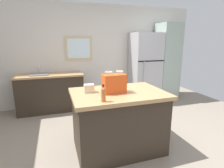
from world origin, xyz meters
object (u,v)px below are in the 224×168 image
at_px(kitchen_island, 118,121).
at_px(refrigerator, 145,68).
at_px(tall_cabinet, 166,62).
at_px(bottle, 103,94).
at_px(small_box, 89,88).
at_px(shopping_bag, 114,84).
at_px(ear_defenders, 119,85).

xyz_separation_m(kitchen_island, refrigerator, (1.48, 1.94, 0.47)).
distance_m(kitchen_island, tall_cabinet, 2.96).
bearing_deg(refrigerator, kitchen_island, -127.34).
bearing_deg(bottle, small_box, 100.78).
distance_m(kitchen_island, refrigerator, 2.49).
xyz_separation_m(kitchen_island, small_box, (-0.41, 0.11, 0.51)).
xyz_separation_m(refrigerator, shopping_bag, (-1.56, -1.97, 0.12)).
height_order(tall_cabinet, shopping_bag, tall_cabinet).
xyz_separation_m(shopping_bag, bottle, (-0.25, -0.32, -0.04)).
bearing_deg(kitchen_island, refrigerator, 52.66).
distance_m(shopping_bag, ear_defenders, 0.38).
relative_size(small_box, ear_defenders, 0.68).
xyz_separation_m(refrigerator, tall_cabinet, (0.67, 0.00, 0.13)).
height_order(shopping_bag, bottle, shopping_bag).
bearing_deg(kitchen_island, small_box, 165.08).
distance_m(kitchen_island, bottle, 0.72).
relative_size(tall_cabinet, shopping_bag, 6.40).
relative_size(shopping_bag, bottle, 1.52).
height_order(kitchen_island, refrigerator, refrigerator).
relative_size(kitchen_island, shopping_bag, 4.09).
relative_size(refrigerator, tall_cabinet, 0.88).
bearing_deg(shopping_bag, small_box, 157.77).
relative_size(shopping_bag, ear_defenders, 1.56).
height_order(kitchen_island, bottle, bottle).
xyz_separation_m(shopping_bag, small_box, (-0.33, 0.14, -0.08)).
distance_m(kitchen_island, shopping_bag, 0.59).
distance_m(tall_cabinet, bottle, 3.37).
relative_size(kitchen_island, tall_cabinet, 0.64).
xyz_separation_m(kitchen_island, ear_defenders, (0.11, 0.29, 0.48)).
height_order(refrigerator, small_box, refrigerator).
bearing_deg(refrigerator, bottle, -128.24).
bearing_deg(tall_cabinet, kitchen_island, -137.87).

